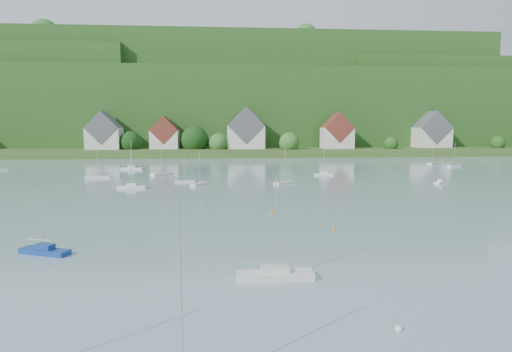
{
  "coord_description": "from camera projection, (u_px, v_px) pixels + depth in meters",
  "views": [
    {
      "loc": [
        -5.53,
        -3.64,
        13.19
      ],
      "look_at": [
        0.65,
        75.0,
        4.0
      ],
      "focal_mm": 30.8,
      "sensor_mm": 36.0,
      "label": 1
    }
  ],
  "objects": [
    {
      "name": "near_sailboat_3",
      "position": [
        275.0,
        274.0,
        37.62
      ],
      "size": [
        6.66,
        2.04,
        8.93
      ],
      "rotation": [
        0.0,
        0.0,
        0.03
      ],
      "color": "silver",
      "rests_on": "ground"
    },
    {
      "name": "mooring_buoy_3",
      "position": [
        272.0,
        213.0,
        65.96
      ],
      "size": [
        0.49,
        0.49,
        0.49
      ],
      "primitive_type": "sphere",
      "color": "orange",
      "rests_on": "ground"
    },
    {
      "name": "village_building_4",
      "position": [
        432.0,
        133.0,
        199.59
      ],
      "size": [
        15.0,
        10.4,
        16.5
      ],
      "color": "beige",
      "rests_on": "far_shore_strip"
    },
    {
      "name": "mooring_buoy_2",
      "position": [
        334.0,
        230.0,
        55.27
      ],
      "size": [
        0.46,
        0.46,
        0.46
      ],
      "primitive_type": "sphere",
      "color": "orange",
      "rests_on": "ground"
    },
    {
      "name": "far_sailboat_cluster",
      "position": [
        265.0,
        172.0,
        121.18
      ],
      "size": [
        191.63,
        65.07,
        8.76
      ],
      "color": "silver",
      "rests_on": "ground"
    },
    {
      "name": "village_building_0",
      "position": [
        104.0,
        134.0,
        185.36
      ],
      "size": [
        14.0,
        10.4,
        16.0
      ],
      "color": "beige",
      "rests_on": "far_shore_strip"
    },
    {
      "name": "mooring_buoy_1",
      "position": [
        399.0,
        331.0,
        28.25
      ],
      "size": [
        0.48,
        0.48,
        0.48
      ],
      "primitive_type": "sphere",
      "color": "white",
      "rests_on": "ground"
    },
    {
      "name": "forested_ridge",
      "position": [
        231.0,
        109.0,
        268.89
      ],
      "size": [
        620.0,
        181.22,
        69.89
      ],
      "color": "#164114",
      "rests_on": "ground"
    },
    {
      "name": "far_shore_strip",
      "position": [
        234.0,
        150.0,
        203.43
      ],
      "size": [
        600.0,
        60.0,
        3.0
      ],
      "primitive_type": "cube",
      "color": "#2E4B1C",
      "rests_on": "ground"
    },
    {
      "name": "village_building_2",
      "position": [
        246.0,
        132.0,
        190.92
      ],
      "size": [
        16.0,
        11.44,
        18.0
      ],
      "color": "beige",
      "rests_on": "far_shore_strip"
    },
    {
      "name": "village_building_3",
      "position": [
        337.0,
        134.0,
        192.15
      ],
      "size": [
        13.0,
        10.4,
        15.5
      ],
      "color": "beige",
      "rests_on": "far_shore_strip"
    },
    {
      "name": "near_sailboat_1",
      "position": [
        45.0,
        250.0,
        45.05
      ],
      "size": [
        5.58,
        3.43,
        7.3
      ],
      "rotation": [
        0.0,
        0.0,
        -0.38
      ],
      "color": "navy",
      "rests_on": "ground"
    },
    {
      "name": "village_building_1",
      "position": [
        165.0,
        135.0,
        189.37
      ],
      "size": [
        12.0,
        9.36,
        14.0
      ],
      "color": "beige",
      "rests_on": "far_shore_strip"
    }
  ]
}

